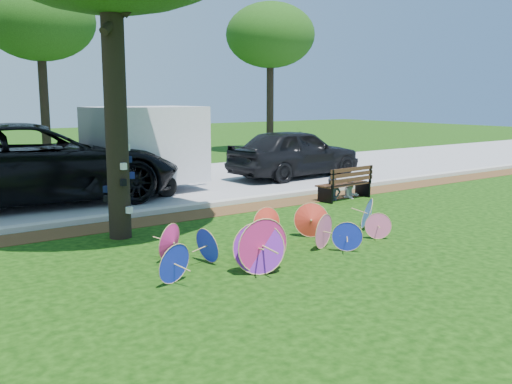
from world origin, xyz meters
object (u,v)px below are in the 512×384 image
at_px(black_van, 34,163).
at_px(park_bench, 343,183).
at_px(dark_pickup, 295,153).
at_px(cargo_trailer, 147,145).
at_px(person_right, 351,179).
at_px(person_left, 333,177).
at_px(parasol_pile, 274,237).

xyz_separation_m(black_van, park_bench, (7.10, -4.35, -0.62)).
bearing_deg(dark_pickup, cargo_trailer, 86.44).
xyz_separation_m(cargo_trailer, park_bench, (3.93, -4.17, -0.96)).
height_order(black_van, cargo_trailer, cargo_trailer).
bearing_deg(black_van, person_right, -115.70).
height_order(park_bench, person_left, person_left).
bearing_deg(black_van, person_left, -118.21).
bearing_deg(dark_pickup, black_van, 85.26).
bearing_deg(dark_pickup, person_left, 149.99).
distance_m(black_van, person_left, 8.01).
distance_m(cargo_trailer, person_right, 6.00).
height_order(parasol_pile, park_bench, parasol_pile).
relative_size(cargo_trailer, person_left, 2.47).
distance_m(cargo_trailer, park_bench, 5.81).
bearing_deg(person_right, person_left, -176.29).
relative_size(dark_pickup, park_bench, 2.92).
bearing_deg(park_bench, dark_pickup, 63.87).
height_order(cargo_trailer, person_left, cargo_trailer).
xyz_separation_m(dark_pickup, cargo_trailer, (-5.63, 0.00, 0.55)).
bearing_deg(cargo_trailer, parasol_pile, -104.18).
distance_m(parasol_pile, park_bench, 6.11).
relative_size(parasol_pile, park_bench, 3.38).
bearing_deg(parasol_pile, park_bench, 34.20).
bearing_deg(dark_pickup, parasol_pile, 134.84).
relative_size(parasol_pile, black_van, 0.76).
xyz_separation_m(dark_pickup, person_right, (-1.35, -4.12, -0.32)).
distance_m(parasol_pile, person_left, 5.86).
relative_size(black_van, person_left, 5.97).
height_order(parasol_pile, person_left, person_left).
bearing_deg(park_bench, cargo_trailer, 129.36).
bearing_deg(person_right, park_bench, -168.16).
height_order(cargo_trailer, park_bench, cargo_trailer).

